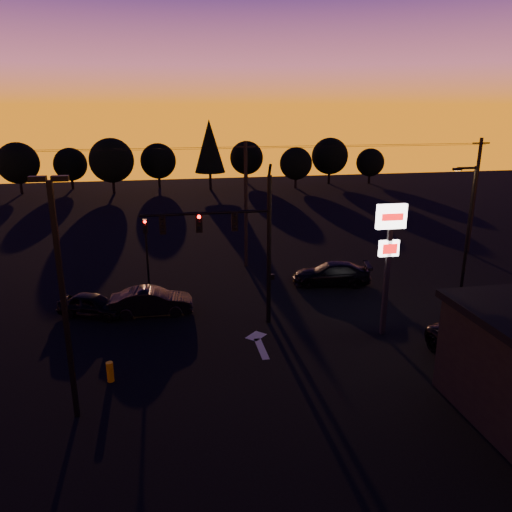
{
  "coord_description": "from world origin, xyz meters",
  "views": [
    {
      "loc": [
        -3.9,
        -20.44,
        11.39
      ],
      "look_at": [
        1.0,
        5.0,
        3.5
      ],
      "focal_mm": 35.0,
      "sensor_mm": 36.0,
      "label": 1
    }
  ],
  "objects_px": {
    "car_left": "(92,305)",
    "suv_parked": "(485,350)",
    "pylon_sign": "(389,242)",
    "car_mid": "(152,301)",
    "secondary_signal": "(146,242)",
    "car_right": "(331,274)",
    "streetlight": "(467,227)",
    "bollard": "(110,372)",
    "parking_lot_light": "(62,286)",
    "traffic_signal_mast": "(239,236)"
  },
  "relations": [
    {
      "from": "parking_lot_light",
      "to": "bollard",
      "type": "xyz_separation_m",
      "value": [
        1.05,
        2.33,
        -4.82
      ]
    },
    {
      "from": "secondary_signal",
      "to": "bollard",
      "type": "bearing_deg",
      "value": -96.8
    },
    {
      "from": "parking_lot_light",
      "to": "bollard",
      "type": "height_order",
      "value": "parking_lot_light"
    },
    {
      "from": "car_left",
      "to": "car_right",
      "type": "relative_size",
      "value": 0.76
    },
    {
      "from": "traffic_signal_mast",
      "to": "secondary_signal",
      "type": "height_order",
      "value": "traffic_signal_mast"
    },
    {
      "from": "bollard",
      "to": "car_right",
      "type": "height_order",
      "value": "car_right"
    },
    {
      "from": "parking_lot_light",
      "to": "car_right",
      "type": "xyz_separation_m",
      "value": [
        14.34,
        12.07,
        -4.53
      ]
    },
    {
      "from": "parking_lot_light",
      "to": "bollard",
      "type": "bearing_deg",
      "value": 65.7
    },
    {
      "from": "parking_lot_light",
      "to": "car_right",
      "type": "height_order",
      "value": "parking_lot_light"
    },
    {
      "from": "car_right",
      "to": "streetlight",
      "type": "bearing_deg",
      "value": 75.07
    },
    {
      "from": "car_mid",
      "to": "bollard",
      "type": "bearing_deg",
      "value": 168.09
    },
    {
      "from": "streetlight",
      "to": "bollard",
      "type": "height_order",
      "value": "streetlight"
    },
    {
      "from": "streetlight",
      "to": "car_left",
      "type": "distance_m",
      "value": 22.26
    },
    {
      "from": "secondary_signal",
      "to": "pylon_sign",
      "type": "relative_size",
      "value": 0.64
    },
    {
      "from": "secondary_signal",
      "to": "streetlight",
      "type": "height_order",
      "value": "streetlight"
    },
    {
      "from": "car_mid",
      "to": "suv_parked",
      "type": "xyz_separation_m",
      "value": [
        14.81,
        -8.83,
        0.02
      ]
    },
    {
      "from": "pylon_sign",
      "to": "car_mid",
      "type": "height_order",
      "value": "pylon_sign"
    },
    {
      "from": "pylon_sign",
      "to": "bollard",
      "type": "distance_m",
      "value": 14.34
    },
    {
      "from": "parking_lot_light",
      "to": "streetlight",
      "type": "bearing_deg",
      "value": 21.65
    },
    {
      "from": "secondary_signal",
      "to": "bollard",
      "type": "height_order",
      "value": "secondary_signal"
    },
    {
      "from": "pylon_sign",
      "to": "car_left",
      "type": "distance_m",
      "value": 16.43
    },
    {
      "from": "pylon_sign",
      "to": "car_right",
      "type": "bearing_deg",
      "value": 91.2
    },
    {
      "from": "secondary_signal",
      "to": "suv_parked",
      "type": "height_order",
      "value": "secondary_signal"
    },
    {
      "from": "secondary_signal",
      "to": "pylon_sign",
      "type": "bearing_deg",
      "value": -39.77
    },
    {
      "from": "pylon_sign",
      "to": "car_right",
      "type": "relative_size",
      "value": 1.34
    },
    {
      "from": "secondary_signal",
      "to": "parking_lot_light",
      "type": "xyz_separation_m",
      "value": [
        -2.5,
        -14.49,
        2.41
      ]
    },
    {
      "from": "bollard",
      "to": "car_left",
      "type": "relative_size",
      "value": 0.23
    },
    {
      "from": "traffic_signal_mast",
      "to": "bollard",
      "type": "bearing_deg",
      "value": -143.7
    },
    {
      "from": "pylon_sign",
      "to": "car_right",
      "type": "xyz_separation_m",
      "value": [
        -0.16,
        7.57,
        -4.18
      ]
    },
    {
      "from": "bollard",
      "to": "suv_parked",
      "type": "xyz_separation_m",
      "value": [
        16.52,
        -1.83,
        0.32
      ]
    },
    {
      "from": "streetlight",
      "to": "suv_parked",
      "type": "xyz_separation_m",
      "value": [
        -3.84,
        -8.0,
        -3.65
      ]
    },
    {
      "from": "pylon_sign",
      "to": "car_left",
      "type": "xyz_separation_m",
      "value": [
        -15.0,
        5.19,
        -4.26
      ]
    },
    {
      "from": "bollard",
      "to": "suv_parked",
      "type": "height_order",
      "value": "suv_parked"
    },
    {
      "from": "secondary_signal",
      "to": "car_right",
      "type": "distance_m",
      "value": 12.27
    },
    {
      "from": "streetlight",
      "to": "bollard",
      "type": "bearing_deg",
      "value": -163.13
    },
    {
      "from": "traffic_signal_mast",
      "to": "car_right",
      "type": "relative_size",
      "value": 1.69
    },
    {
      "from": "streetlight",
      "to": "car_mid",
      "type": "xyz_separation_m",
      "value": [
        -18.65,
        0.83,
        -3.67
      ]
    },
    {
      "from": "pylon_sign",
      "to": "traffic_signal_mast",
      "type": "bearing_deg",
      "value": 160.64
    },
    {
      "from": "car_right",
      "to": "suv_parked",
      "type": "bearing_deg",
      "value": 27.44
    },
    {
      "from": "traffic_signal_mast",
      "to": "secondary_signal",
      "type": "relative_size",
      "value": 1.97
    },
    {
      "from": "secondary_signal",
      "to": "streetlight",
      "type": "relative_size",
      "value": 0.54
    },
    {
      "from": "streetlight",
      "to": "suv_parked",
      "type": "height_order",
      "value": "streetlight"
    },
    {
      "from": "suv_parked",
      "to": "streetlight",
      "type": "bearing_deg",
      "value": 52.98
    },
    {
      "from": "car_left",
      "to": "suv_parked",
      "type": "height_order",
      "value": "suv_parked"
    },
    {
      "from": "bollard",
      "to": "traffic_signal_mast",
      "type": "bearing_deg",
      "value": 36.3
    },
    {
      "from": "suv_parked",
      "to": "car_right",
      "type": "bearing_deg",
      "value": 94.21
    },
    {
      "from": "streetlight",
      "to": "bollard",
      "type": "relative_size",
      "value": 8.94
    },
    {
      "from": "pylon_sign",
      "to": "streetlight",
      "type": "xyz_separation_m",
      "value": [
        6.91,
        4.0,
        -0.49
      ]
    },
    {
      "from": "secondary_signal",
      "to": "streetlight",
      "type": "bearing_deg",
      "value": -17.56
    },
    {
      "from": "parking_lot_light",
      "to": "streetlight",
      "type": "height_order",
      "value": "parking_lot_light"
    }
  ]
}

